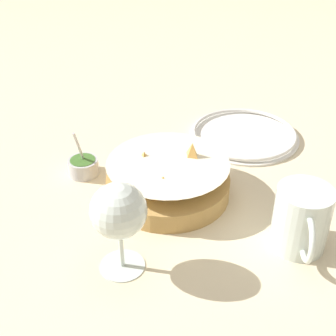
{
  "coord_description": "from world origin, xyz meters",
  "views": [
    {
      "loc": [
        0.64,
        0.02,
        0.51
      ],
      "look_at": [
        -0.04,
        -0.02,
        0.06
      ],
      "focal_mm": 50.0,
      "sensor_mm": 36.0,
      "label": 1
    }
  ],
  "objects_px": {
    "sauce_cup": "(83,166)",
    "side_plate": "(244,134)",
    "wine_glass": "(119,213)",
    "beer_mug": "(301,221)",
    "food_basket": "(168,180)"
  },
  "relations": [
    {
      "from": "beer_mug",
      "to": "side_plate",
      "type": "xyz_separation_m",
      "value": [
        -0.34,
        -0.06,
        -0.04
      ]
    },
    {
      "from": "food_basket",
      "to": "beer_mug",
      "type": "bearing_deg",
      "value": 60.23
    },
    {
      "from": "wine_glass",
      "to": "side_plate",
      "type": "relative_size",
      "value": 0.61
    },
    {
      "from": "wine_glass",
      "to": "beer_mug",
      "type": "height_order",
      "value": "wine_glass"
    },
    {
      "from": "food_basket",
      "to": "beer_mug",
      "type": "distance_m",
      "value": 0.24
    },
    {
      "from": "side_plate",
      "to": "wine_glass",
      "type": "bearing_deg",
      "value": -27.31
    },
    {
      "from": "sauce_cup",
      "to": "beer_mug",
      "type": "height_order",
      "value": "sauce_cup"
    },
    {
      "from": "beer_mug",
      "to": "food_basket",
      "type": "bearing_deg",
      "value": -119.77
    },
    {
      "from": "beer_mug",
      "to": "side_plate",
      "type": "bearing_deg",
      "value": -169.95
    },
    {
      "from": "food_basket",
      "to": "wine_glass",
      "type": "height_order",
      "value": "wine_glass"
    },
    {
      "from": "food_basket",
      "to": "beer_mug",
      "type": "relative_size",
      "value": 1.75
    },
    {
      "from": "sauce_cup",
      "to": "side_plate",
      "type": "xyz_separation_m",
      "value": [
        -0.16,
        0.32,
        -0.01
      ]
    },
    {
      "from": "wine_glass",
      "to": "side_plate",
      "type": "height_order",
      "value": "wine_glass"
    },
    {
      "from": "wine_glass",
      "to": "beer_mug",
      "type": "relative_size",
      "value": 1.15
    },
    {
      "from": "food_basket",
      "to": "wine_glass",
      "type": "bearing_deg",
      "value": -16.82
    }
  ]
}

